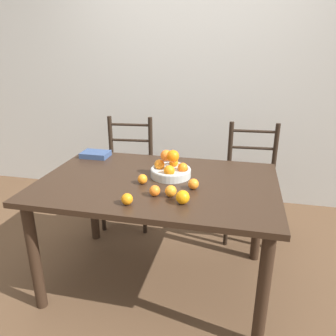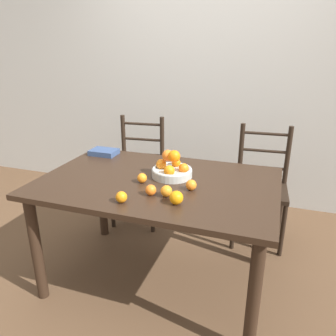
% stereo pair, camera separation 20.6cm
% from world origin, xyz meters
% --- Properties ---
extents(ground_plane, '(12.00, 12.00, 0.00)m').
position_xyz_m(ground_plane, '(0.00, 0.00, 0.00)').
color(ground_plane, brown).
extents(wall_back, '(8.00, 0.06, 2.60)m').
position_xyz_m(wall_back, '(0.00, 1.53, 1.30)').
color(wall_back, beige).
rests_on(wall_back, ground_plane).
extents(dining_table, '(1.51, 0.99, 0.77)m').
position_xyz_m(dining_table, '(0.00, 0.00, 0.67)').
color(dining_table, black).
rests_on(dining_table, ground_plane).
extents(fruit_bowl, '(0.27, 0.27, 0.18)m').
position_xyz_m(fruit_bowl, '(0.07, 0.09, 0.82)').
color(fruit_bowl, '#B2B7B2').
rests_on(fruit_bowl, dining_table).
extents(orange_loose_0, '(0.06, 0.06, 0.06)m').
position_xyz_m(orange_loose_0, '(0.24, -0.08, 0.80)').
color(orange_loose_0, orange).
rests_on(orange_loose_0, dining_table).
extents(orange_loose_1, '(0.06, 0.06, 0.06)m').
position_xyz_m(orange_loose_1, '(0.04, -0.22, 0.80)').
color(orange_loose_1, orange).
rests_on(orange_loose_1, dining_table).
extents(orange_loose_2, '(0.08, 0.08, 0.08)m').
position_xyz_m(orange_loose_2, '(0.22, -0.28, 0.81)').
color(orange_loose_2, orange).
rests_on(orange_loose_2, dining_table).
extents(orange_loose_3, '(0.06, 0.06, 0.06)m').
position_xyz_m(orange_loose_3, '(-0.08, -0.36, 0.80)').
color(orange_loose_3, orange).
rests_on(orange_loose_3, dining_table).
extents(orange_loose_4, '(0.06, 0.06, 0.06)m').
position_xyz_m(orange_loose_4, '(-0.08, -0.07, 0.80)').
color(orange_loose_4, orange).
rests_on(orange_loose_4, dining_table).
extents(orange_loose_5, '(0.07, 0.07, 0.07)m').
position_xyz_m(orange_loose_5, '(0.13, -0.21, 0.80)').
color(orange_loose_5, orange).
rests_on(orange_loose_5, dining_table).
extents(chair_left, '(0.46, 0.44, 0.98)m').
position_xyz_m(chair_left, '(-0.49, 0.79, 0.46)').
color(chair_left, black).
rests_on(chair_left, ground_plane).
extents(chair_right, '(0.44, 0.43, 0.98)m').
position_xyz_m(chair_right, '(0.61, 0.79, 0.46)').
color(chair_right, black).
rests_on(chair_right, ground_plane).
extents(book_stack, '(0.21, 0.15, 0.04)m').
position_xyz_m(book_stack, '(-0.59, 0.36, 0.79)').
color(book_stack, '#334770').
rests_on(book_stack, dining_table).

